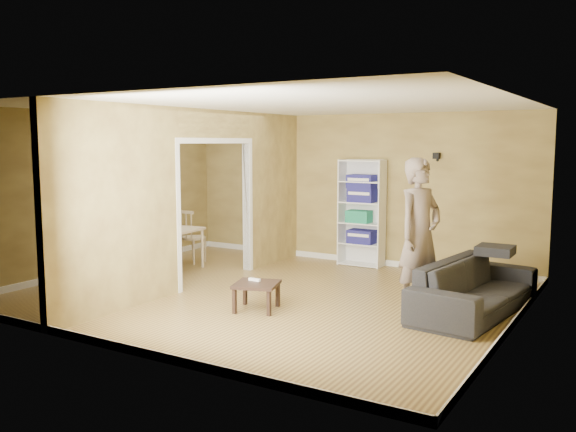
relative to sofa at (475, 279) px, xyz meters
The scene contains 16 objects.
room_shell 2.89m from the sofa, 168.61° to the right, with size 6.50×6.50×6.50m.
partition 4.03m from the sofa, behind, with size 0.22×5.50×2.60m, color tan, non-canonical shape.
wall_speaker 2.87m from the sofa, 119.21° to the left, with size 0.10×0.10×0.10m, color black.
sofa is the anchor object (origin of this frame).
person 0.99m from the sofa, 169.45° to the right, with size 0.64×0.82×2.26m, color slate.
bookshelf 3.23m from the sofa, 139.82° to the left, with size 0.77×0.34×1.83m.
paper_box_navy_a 3.16m from the sofa, 140.38° to the left, with size 0.45×0.30×0.23m, color navy.
paper_box_teal 3.23m from the sofa, 141.03° to the left, with size 0.41×0.26×0.21m, color #29806D.
paper_box_navy_b 3.25m from the sofa, 140.39° to the left, with size 0.46×0.30×0.23m, color navy.
paper_box_navy_c 3.33m from the sofa, 140.55° to the left, with size 0.46×0.30×0.23m, color navy.
coffee_table 2.73m from the sofa, 151.95° to the right, with size 0.53×0.53×0.35m.
game_controller 2.76m from the sofa, 154.13° to the right, with size 0.16×0.04×0.03m, color white.
dining_table 5.16m from the sofa, behind, with size 1.11×0.74×0.69m.
chair_left 5.84m from the sofa, behind, with size 0.46×0.46×1.01m, color tan, non-canonical shape.
chair_near 5.09m from the sofa, behind, with size 0.48×0.48×1.05m, color #D4BF8B, non-canonical shape.
chair_far 5.15m from the sofa, behind, with size 0.43×0.43×0.94m, color tan, non-canonical shape.
Camera 1 is at (4.51, -6.99, 2.12)m, focal length 38.00 mm.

